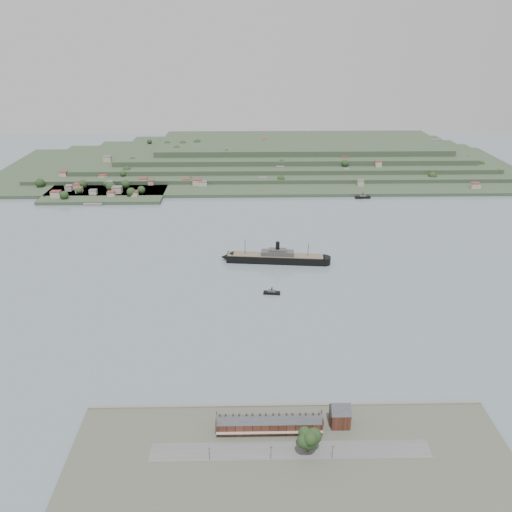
{
  "coord_description": "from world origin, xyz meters",
  "views": [
    {
      "loc": [
        -20.8,
        -366.92,
        194.24
      ],
      "look_at": [
        -13.12,
        30.0,
        11.61
      ],
      "focal_mm": 35.0,
      "sensor_mm": 36.0,
      "label": 1
    }
  ],
  "objects_px": {
    "steamship": "(273,258)",
    "tugboat": "(272,292)",
    "fig_tree": "(309,439)",
    "terrace_row": "(269,423)",
    "gabled_building": "(340,415)"
  },
  "relations": [
    {
      "from": "gabled_building",
      "to": "tugboat",
      "type": "xyz_separation_m",
      "value": [
        -28.9,
        146.18,
        -6.71
      ]
    },
    {
      "from": "tugboat",
      "to": "fig_tree",
      "type": "relative_size",
      "value": 0.97
    },
    {
      "from": "steamship",
      "to": "tugboat",
      "type": "height_order",
      "value": "steamship"
    },
    {
      "from": "steamship",
      "to": "tugboat",
      "type": "xyz_separation_m",
      "value": [
        -3.66,
        -59.53,
        -2.94
      ]
    },
    {
      "from": "tugboat",
      "to": "steamship",
      "type": "bearing_deg",
      "value": 86.49
    },
    {
      "from": "fig_tree",
      "to": "gabled_building",
      "type": "bearing_deg",
      "value": 45.54
    },
    {
      "from": "steamship",
      "to": "fig_tree",
      "type": "xyz_separation_m",
      "value": [
        6.54,
        -224.77,
        6.22
      ]
    },
    {
      "from": "gabled_building",
      "to": "steamship",
      "type": "height_order",
      "value": "steamship"
    },
    {
      "from": "terrace_row",
      "to": "fig_tree",
      "type": "relative_size",
      "value": 3.93
    },
    {
      "from": "terrace_row",
      "to": "steamship",
      "type": "xyz_separation_m",
      "value": [
        12.25,
        209.73,
        -2.43
      ]
    },
    {
      "from": "tugboat",
      "to": "fig_tree",
      "type": "bearing_deg",
      "value": -86.47
    },
    {
      "from": "fig_tree",
      "to": "terrace_row",
      "type": "bearing_deg",
      "value": 141.32
    },
    {
      "from": "terrace_row",
      "to": "steamship",
      "type": "distance_m",
      "value": 210.1
    },
    {
      "from": "gabled_building",
      "to": "steamship",
      "type": "bearing_deg",
      "value": 97.0
    },
    {
      "from": "terrace_row",
      "to": "fig_tree",
      "type": "bearing_deg",
      "value": -38.68
    }
  ]
}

